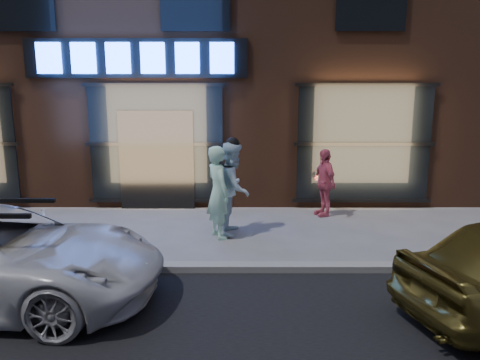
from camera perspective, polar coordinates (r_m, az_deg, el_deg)
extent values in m
plane|color=slate|center=(8.13, -14.65, -10.65)|extent=(90.00, 90.00, 0.00)
cube|color=gray|center=(8.10, -14.67, -10.26)|extent=(60.00, 0.25, 0.12)
cube|color=#54301E|center=(15.51, -7.88, 18.94)|extent=(30.00, 8.00, 10.00)
cube|color=black|center=(11.47, -12.54, 14.29)|extent=(5.20, 0.06, 0.90)
cube|color=black|center=(11.50, -10.10, 2.37)|extent=(1.80, 0.10, 2.40)
cube|color=#FFBF72|center=(11.51, -10.12, 4.39)|extent=(3.00, 0.04, 2.60)
cube|color=black|center=(11.47, -10.15, 4.36)|extent=(3.20, 0.06, 2.80)
cube|color=#FFBF72|center=(11.71, 14.81, 4.31)|extent=(3.00, 0.04, 2.60)
cube|color=black|center=(11.67, 14.86, 4.28)|extent=(3.20, 0.06, 2.80)
cube|color=#2659FF|center=(11.99, -22.26, 13.59)|extent=(0.55, 0.12, 0.70)
cube|color=#2659FF|center=(11.72, -18.53, 13.91)|extent=(0.55, 0.12, 0.70)
cube|color=#2659FF|center=(11.50, -14.63, 14.18)|extent=(0.55, 0.12, 0.70)
cube|color=#2659FF|center=(11.33, -10.58, 14.40)|extent=(0.55, 0.12, 0.70)
cube|color=#2659FF|center=(11.21, -6.43, 14.55)|extent=(0.55, 0.12, 0.70)
cube|color=#2659FF|center=(11.15, -2.20, 14.63)|extent=(0.55, 0.12, 0.70)
imported|color=#C2FFD2|center=(9.24, -2.67, -1.51)|extent=(0.70, 0.80, 1.85)
imported|color=white|center=(9.53, -0.88, -0.95)|extent=(0.85, 1.02, 1.89)
imported|color=#D95970|center=(10.98, 10.22, -0.30)|extent=(0.64, 0.99, 1.57)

